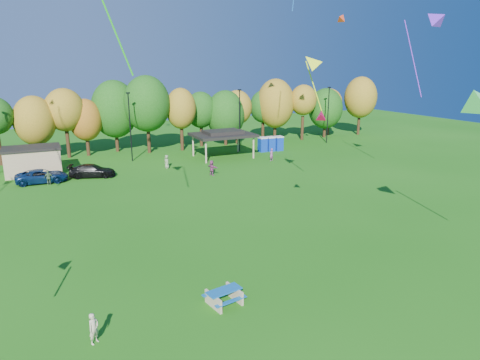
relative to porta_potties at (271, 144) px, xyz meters
name	(u,v)px	position (x,y,z in m)	size (l,w,h in m)	color
ground	(260,318)	(-22.16, -37.91, -1.10)	(160.00, 160.00, 0.00)	#19600F
tree_line	(99,114)	(-23.18, 7.60, 4.82)	(93.57, 10.55, 11.15)	black
lamp_posts	(130,125)	(-20.16, 2.09, 3.80)	(64.50, 0.25, 9.09)	black
utility_building	(33,160)	(-32.16, 0.09, 0.54)	(6.30, 4.30, 3.25)	tan
pavilion	(223,134)	(-8.16, -0.91, 2.13)	(8.20, 6.20, 3.77)	tan
porta_potties	(271,144)	(0.00, 0.00, 0.00)	(3.75, 1.39, 2.18)	#0D34AF
picnic_table	(224,296)	(-23.25, -35.85, -0.62)	(2.16, 1.89, 0.83)	tan
kite_flyer	(94,328)	(-30.04, -36.34, -0.33)	(0.56, 0.37, 1.53)	#C9B696
car_c	(42,176)	(-31.40, -4.63, -0.35)	(2.47, 5.36, 1.49)	navy
car_d	(92,171)	(-26.10, -4.48, -0.35)	(2.09, 5.14, 1.49)	black
far_person_0	(167,162)	(-17.14, -3.98, -0.26)	(0.82, 0.54, 1.68)	gray
far_person_2	(271,155)	(-3.23, -5.90, -0.25)	(0.62, 0.41, 1.70)	#984784
far_person_4	(49,178)	(-30.76, -5.91, -0.30)	(0.93, 0.39, 1.59)	#527547
far_person_5	(212,168)	(-13.36, -9.62, -0.21)	(1.64, 0.52, 1.77)	#943D72
kite_1	(311,63)	(-10.21, -24.25, 11.60)	(3.13, 2.70, 5.59)	#D1F219
kite_3	(342,17)	(0.96, -13.83, 16.57)	(1.75, 1.60, 1.42)	red
kite_4	(433,19)	(3.19, -24.42, 15.57)	(2.07, 5.00, 8.50)	#772AE2
kite_5	(321,114)	(-13.45, -30.44, 8.12)	(1.34, 1.39, 1.12)	#C60B3C
kite_13	(476,99)	(-7.18, -37.37, 9.43)	(4.69, 2.78, 7.77)	#53EC6D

